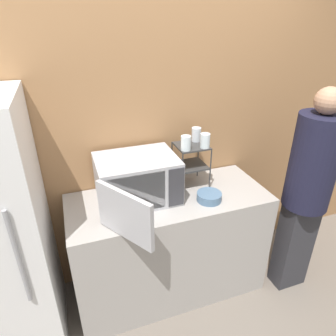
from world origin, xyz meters
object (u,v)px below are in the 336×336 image
glass_front_right (205,141)px  person (308,187)px  glass_front_left (186,143)px  glass_back_right (196,134)px  microwave (137,180)px  bowl (209,197)px  dish_rack (191,157)px

glass_front_right → person: 0.85m
glass_front_left → glass_back_right: (0.14, 0.13, 0.00)m
microwave → glass_back_right: (0.52, 0.15, 0.23)m
bowl → person: 0.75m
glass_front_right → bowl: (-0.04, -0.19, -0.36)m
dish_rack → glass_front_right: (0.07, -0.07, 0.15)m
dish_rack → glass_front_left: 0.18m
microwave → glass_front_left: glass_front_left is taller
glass_front_right → microwave: bearing=-179.2°
microwave → bowl: microwave is taller
glass_back_right → person: size_ratio=0.06×
glass_front_right → bowl: bearing=-101.1°
glass_front_left → person: 0.98m
microwave → glass_front_left: 0.44m
bowl → person: person is taller
dish_rack → bowl: dish_rack is taller
dish_rack → glass_back_right: size_ratio=3.19×
person → glass_back_right: bearing=145.0°
glass_front_left → bowl: bearing=-59.9°
microwave → dish_rack: size_ratio=2.39×
glass_back_right → glass_front_right: 0.14m
glass_back_right → bowl: size_ratio=0.59×
glass_back_right → person: person is taller
glass_front_left → person: size_ratio=0.06×
glass_back_right → glass_front_right: (0.01, -0.14, 0.00)m
bowl → person: size_ratio=0.11×
microwave → bowl: bearing=-20.5°
glass_front_left → bowl: size_ratio=0.59×
person → microwave: bearing=164.2°
dish_rack → bowl: size_ratio=1.87×
glass_front_left → glass_front_right: same height
glass_front_left → glass_back_right: size_ratio=1.00×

